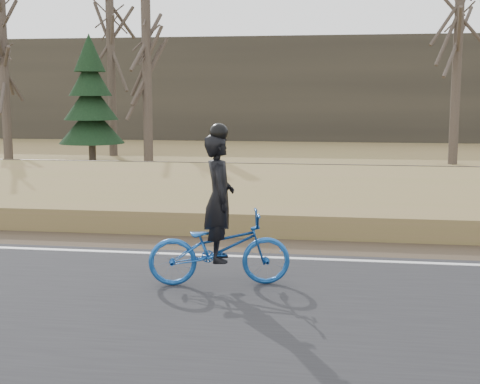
# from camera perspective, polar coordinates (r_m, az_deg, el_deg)

# --- Properties ---
(ground) EXTENTS (120.00, 120.00, 0.00)m
(ground) POSITION_cam_1_polar(r_m,az_deg,el_deg) (10.99, -1.42, -6.04)
(ground) COLOR brown
(ground) RESTS_ON ground
(road) EXTENTS (120.00, 6.00, 0.06)m
(road) POSITION_cam_1_polar(r_m,az_deg,el_deg) (8.63, -4.34, -9.92)
(road) COLOR black
(road) RESTS_ON ground
(edge_line) EXTENTS (120.00, 0.12, 0.01)m
(edge_line) POSITION_cam_1_polar(r_m,az_deg,el_deg) (11.17, -1.24, -5.46)
(edge_line) COLOR silver
(edge_line) RESTS_ON road
(shoulder) EXTENTS (120.00, 1.60, 0.04)m
(shoulder) POSITION_cam_1_polar(r_m,az_deg,el_deg) (12.14, -0.44, -4.55)
(shoulder) COLOR #473A2B
(shoulder) RESTS_ON ground
(embankment) EXTENTS (120.00, 5.00, 0.44)m
(embankment) POSITION_cam_1_polar(r_m,az_deg,el_deg) (15.01, 1.35, -1.27)
(embankment) COLOR brown
(embankment) RESTS_ON ground
(ballast) EXTENTS (120.00, 3.00, 0.45)m
(ballast) POSITION_cam_1_polar(r_m,az_deg,el_deg) (18.74, 2.81, 0.67)
(ballast) COLOR slate
(ballast) RESTS_ON ground
(railroad) EXTENTS (120.00, 2.40, 0.29)m
(railroad) POSITION_cam_1_polar(r_m,az_deg,el_deg) (18.71, 2.82, 1.60)
(railroad) COLOR black
(railroad) RESTS_ON ballast
(treeline_backdrop) EXTENTS (120.00, 4.00, 6.00)m
(treeline_backdrop) POSITION_cam_1_polar(r_m,az_deg,el_deg) (40.53, 6.01, 8.71)
(treeline_backdrop) COLOR #383328
(treeline_backdrop) RESTS_ON ground
(cyclist) EXTENTS (2.09, 1.10, 2.28)m
(cyclist) POSITION_cam_1_polar(r_m,az_deg,el_deg) (9.39, -1.78, -3.67)
(cyclist) COLOR #154893
(cyclist) RESTS_ON road
(bare_tree_far_left) EXTENTS (0.36, 0.36, 6.82)m
(bare_tree_far_left) POSITION_cam_1_polar(r_m,az_deg,el_deg) (28.23, -19.46, 9.28)
(bare_tree_far_left) COLOR #4B4037
(bare_tree_far_left) RESTS_ON ground
(bare_tree_left) EXTENTS (0.36, 0.36, 8.90)m
(bare_tree_left) POSITION_cam_1_polar(r_m,az_deg,el_deg) (30.34, -10.97, 11.47)
(bare_tree_left) COLOR #4B4037
(bare_tree_left) RESTS_ON ground
(bare_tree_near_left) EXTENTS (0.36, 0.36, 6.65)m
(bare_tree_near_left) POSITION_cam_1_polar(r_m,az_deg,el_deg) (26.01, -7.94, 9.60)
(bare_tree_near_left) COLOR #4B4037
(bare_tree_near_left) RESTS_ON ground
(bare_tree_center) EXTENTS (0.36, 0.36, 7.97)m
(bare_tree_center) POSITION_cam_1_polar(r_m,az_deg,el_deg) (27.42, 18.04, 10.60)
(bare_tree_center) COLOR #4B4037
(bare_tree_center) RESTS_ON ground
(conifer) EXTENTS (2.60, 2.60, 5.09)m
(conifer) POSITION_cam_1_polar(r_m,az_deg,el_deg) (27.41, -12.62, 7.50)
(conifer) COLOR #4B4037
(conifer) RESTS_ON ground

